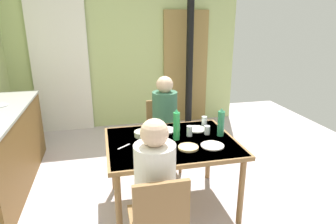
{
  "coord_description": "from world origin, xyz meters",
  "views": [
    {
      "loc": [
        -0.4,
        -2.5,
        1.87
      ],
      "look_at": [
        0.22,
        0.21,
        0.97
      ],
      "focal_mm": 31.27,
      "sensor_mm": 36.0,
      "label": 1
    }
  ],
  "objects_px": {
    "dining_table": "(171,147)",
    "person_near_diner": "(155,176)",
    "water_bottle_green_far": "(221,123)",
    "person_far_diner": "(165,112)",
    "serving_bowl_center": "(143,134)",
    "water_bottle_green_near": "(176,125)",
    "chair_near_diner": "(159,221)",
    "chair_far_diner": "(163,130)"
  },
  "relations": [
    {
      "from": "dining_table",
      "to": "person_near_diner",
      "type": "distance_m",
      "value": 0.79
    },
    {
      "from": "person_near_diner",
      "to": "water_bottle_green_far",
      "type": "bearing_deg",
      "value": 42.02
    },
    {
      "from": "person_far_diner",
      "to": "dining_table",
      "type": "bearing_deg",
      "value": 82.55
    },
    {
      "from": "water_bottle_green_far",
      "to": "serving_bowl_center",
      "type": "relative_size",
      "value": 1.73
    },
    {
      "from": "person_near_diner",
      "to": "water_bottle_green_near",
      "type": "distance_m",
      "value": 0.83
    },
    {
      "from": "water_bottle_green_far",
      "to": "serving_bowl_center",
      "type": "distance_m",
      "value": 0.8
    },
    {
      "from": "chair_near_diner",
      "to": "person_far_diner",
      "type": "bearing_deg",
      "value": 75.98
    },
    {
      "from": "water_bottle_green_near",
      "to": "person_far_diner",
      "type": "bearing_deg",
      "value": 86.88
    },
    {
      "from": "person_near_diner",
      "to": "water_bottle_green_far",
      "type": "relative_size",
      "value": 2.62
    },
    {
      "from": "water_bottle_green_near",
      "to": "water_bottle_green_far",
      "type": "bearing_deg",
      "value": -0.75
    },
    {
      "from": "chair_far_diner",
      "to": "water_bottle_green_far",
      "type": "height_order",
      "value": "water_bottle_green_far"
    },
    {
      "from": "chair_near_diner",
      "to": "chair_far_diner",
      "type": "height_order",
      "value": "same"
    },
    {
      "from": "chair_near_diner",
      "to": "water_bottle_green_near",
      "type": "bearing_deg",
      "value": 68.05
    },
    {
      "from": "person_near_diner",
      "to": "serving_bowl_center",
      "type": "bearing_deg",
      "value": 87.4
    },
    {
      "from": "dining_table",
      "to": "water_bottle_green_near",
      "type": "height_order",
      "value": "water_bottle_green_near"
    },
    {
      "from": "dining_table",
      "to": "water_bottle_green_far",
      "type": "relative_size",
      "value": 4.28
    },
    {
      "from": "person_far_diner",
      "to": "serving_bowl_center",
      "type": "bearing_deg",
      "value": 56.88
    },
    {
      "from": "person_far_diner",
      "to": "water_bottle_green_far",
      "type": "height_order",
      "value": "person_far_diner"
    },
    {
      "from": "dining_table",
      "to": "person_near_diner",
      "type": "height_order",
      "value": "person_near_diner"
    },
    {
      "from": "person_near_diner",
      "to": "serving_bowl_center",
      "type": "relative_size",
      "value": 4.53
    },
    {
      "from": "dining_table",
      "to": "person_far_diner",
      "type": "bearing_deg",
      "value": 82.55
    },
    {
      "from": "chair_near_diner",
      "to": "serving_bowl_center",
      "type": "bearing_deg",
      "value": 87.74
    },
    {
      "from": "chair_far_diner",
      "to": "person_far_diner",
      "type": "height_order",
      "value": "person_far_diner"
    },
    {
      "from": "chair_near_diner",
      "to": "water_bottle_green_near",
      "type": "relative_size",
      "value": 2.77
    },
    {
      "from": "water_bottle_green_near",
      "to": "water_bottle_green_far",
      "type": "relative_size",
      "value": 1.07
    },
    {
      "from": "chair_far_diner",
      "to": "person_near_diner",
      "type": "bearing_deg",
      "value": 75.98
    },
    {
      "from": "chair_far_diner",
      "to": "water_bottle_green_far",
      "type": "bearing_deg",
      "value": 117.03
    },
    {
      "from": "person_far_diner",
      "to": "water_bottle_green_far",
      "type": "relative_size",
      "value": 2.62
    },
    {
      "from": "chair_near_diner",
      "to": "person_near_diner",
      "type": "xyz_separation_m",
      "value": [
        0.0,
        0.14,
        0.28
      ]
    },
    {
      "from": "dining_table",
      "to": "chair_far_diner",
      "type": "relative_size",
      "value": 1.45
    },
    {
      "from": "serving_bowl_center",
      "to": "person_near_diner",
      "type": "bearing_deg",
      "value": -92.6
    },
    {
      "from": "water_bottle_green_far",
      "to": "chair_near_diner",
      "type": "bearing_deg",
      "value": -133.11
    },
    {
      "from": "water_bottle_green_near",
      "to": "person_near_diner",
      "type": "bearing_deg",
      "value": -115.51
    },
    {
      "from": "chair_near_diner",
      "to": "water_bottle_green_far",
      "type": "bearing_deg",
      "value": 46.89
    },
    {
      "from": "dining_table",
      "to": "water_bottle_green_far",
      "type": "distance_m",
      "value": 0.56
    },
    {
      "from": "dining_table",
      "to": "serving_bowl_center",
      "type": "distance_m",
      "value": 0.33
    },
    {
      "from": "serving_bowl_center",
      "to": "dining_table",
      "type": "bearing_deg",
      "value": -34.67
    },
    {
      "from": "water_bottle_green_near",
      "to": "water_bottle_green_far",
      "type": "distance_m",
      "value": 0.46
    },
    {
      "from": "chair_near_diner",
      "to": "serving_bowl_center",
      "type": "relative_size",
      "value": 5.12
    },
    {
      "from": "dining_table",
      "to": "chair_far_diner",
      "type": "height_order",
      "value": "chair_far_diner"
    },
    {
      "from": "dining_table",
      "to": "water_bottle_green_far",
      "type": "height_order",
      "value": "water_bottle_green_far"
    },
    {
      "from": "dining_table",
      "to": "person_near_diner",
      "type": "relative_size",
      "value": 1.64
    }
  ]
}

